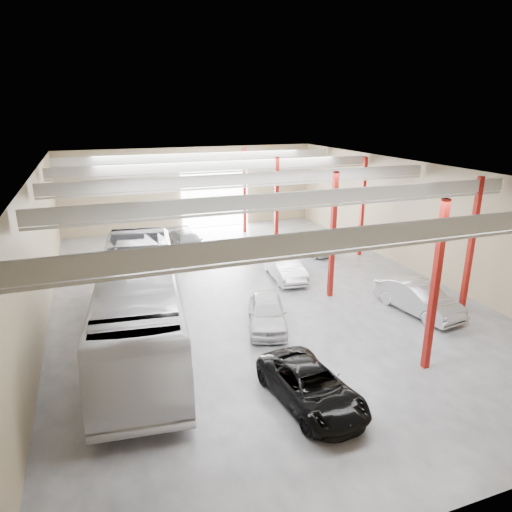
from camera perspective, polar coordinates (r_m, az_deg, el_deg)
depot_shell at (r=25.52m, az=-0.25°, el=6.34°), size 22.12×32.12×7.06m
coach_bus at (r=20.92m, az=-14.33°, el=-5.55°), size 4.95×14.46×3.95m
black_sedan at (r=17.01m, az=6.89°, el=-15.85°), size 2.76×5.17×1.38m
car_row_a at (r=22.18m, az=1.37°, el=-7.02°), size 3.07×4.76×1.51m
car_row_b at (r=28.40m, az=3.55°, el=-1.27°), size 2.08×4.87×1.56m
car_row_c at (r=33.98m, az=-8.55°, el=1.70°), size 2.63×5.15×1.43m
car_right_near at (r=25.07m, az=19.66°, el=-4.95°), size 2.36×5.08×1.61m
car_right_far at (r=33.66m, az=6.75°, el=1.61°), size 2.62×4.45×1.42m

